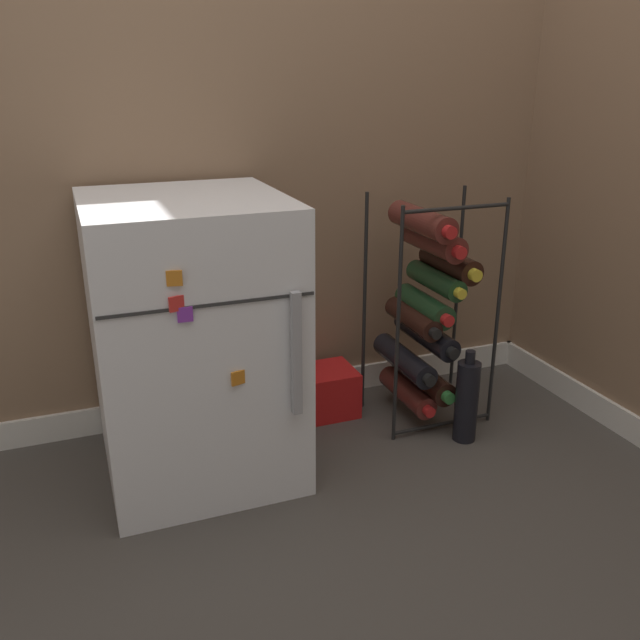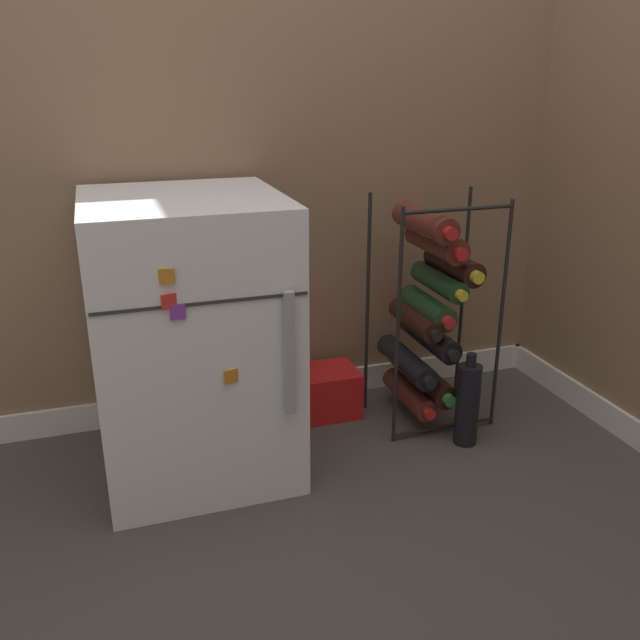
% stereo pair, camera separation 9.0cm
% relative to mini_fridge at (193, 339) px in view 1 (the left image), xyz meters
% --- Properties ---
extents(ground_plane, '(14.00, 14.00, 0.00)m').
position_rel_mini_fridge_xyz_m(ground_plane, '(0.33, -0.39, -0.40)').
color(ground_plane, '#423D38').
extents(wall_back, '(6.95, 0.07, 2.50)m').
position_rel_mini_fridge_xyz_m(wall_back, '(0.33, 0.33, 0.84)').
color(wall_back, '#84664C').
rests_on(wall_back, ground_plane).
extents(mini_fridge, '(0.52, 0.58, 0.79)m').
position_rel_mini_fridge_xyz_m(mini_fridge, '(0.00, 0.00, 0.00)').
color(mini_fridge, white).
rests_on(mini_fridge, ground_plane).
extents(wine_rack, '(0.36, 0.33, 0.75)m').
position_rel_mini_fridge_xyz_m(wine_rack, '(0.75, 0.03, -0.02)').
color(wine_rack, black).
rests_on(wine_rack, ground_plane).
extents(soda_box, '(0.20, 0.18, 0.16)m').
position_rel_mini_fridge_xyz_m(soda_box, '(0.46, 0.17, -0.32)').
color(soda_box, red).
rests_on(soda_box, ground_plane).
extents(loose_bottle_floor, '(0.07, 0.07, 0.30)m').
position_rel_mini_fridge_xyz_m(loose_bottle_floor, '(0.81, -0.16, -0.26)').
color(loose_bottle_floor, black).
rests_on(loose_bottle_floor, ground_plane).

